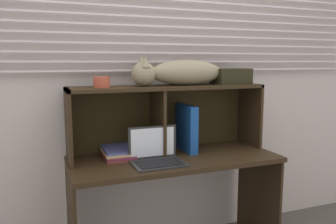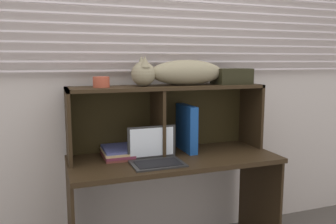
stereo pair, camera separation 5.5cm
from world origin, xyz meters
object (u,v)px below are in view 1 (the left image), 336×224
at_px(small_basket, 102,82).
at_px(laptop, 156,156).
at_px(cat, 180,73).
at_px(storage_box, 231,76).
at_px(book_stack, 118,153).
at_px(binder_upright, 186,128).

bearing_deg(small_basket, laptop, -34.87).
xyz_separation_m(cat, storage_box, (0.39, 0.00, -0.03)).
bearing_deg(cat, book_stack, -179.97).
bearing_deg(storage_box, small_basket, 180.00).
relative_size(book_stack, storage_box, 1.08).
distance_m(small_basket, storage_box, 0.91).
xyz_separation_m(laptop, small_basket, (-0.28, 0.20, 0.44)).
xyz_separation_m(binder_upright, storage_box, (0.34, 0.00, 0.35)).
bearing_deg(book_stack, cat, 0.03).
height_order(small_basket, storage_box, storage_box).
xyz_separation_m(small_basket, storage_box, (0.91, 0.00, 0.02)).
bearing_deg(small_basket, binder_upright, 0.00).
bearing_deg(laptop, cat, 39.74).
distance_m(book_stack, small_basket, 0.46).
distance_m(laptop, book_stack, 0.28).
bearing_deg(laptop, binder_upright, 34.75).
bearing_deg(small_basket, storage_box, 0.00).
bearing_deg(laptop, book_stack, 134.46).
relative_size(book_stack, small_basket, 2.62).
xyz_separation_m(cat, laptop, (-0.24, -0.20, -0.49)).
bearing_deg(binder_upright, small_basket, 180.00).
xyz_separation_m(book_stack, small_basket, (-0.09, 0.00, 0.45)).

